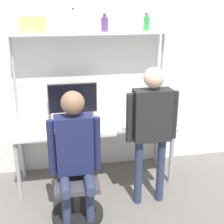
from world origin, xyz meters
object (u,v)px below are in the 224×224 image
Objects in this scene: bottle_green at (146,23)px; storage_box at (33,25)px; monitor at (73,100)px; bottle_purple at (105,24)px; cell_phone at (87,130)px; office_chair at (77,192)px; bottle_clear at (73,22)px; person_seated at (75,148)px; person_standing at (152,121)px; laptop at (65,126)px.

bottle_green is 1.36m from storage_box.
bottle_purple reaches higher than monitor.
cell_phone is (0.13, -0.38, -0.27)m from monitor.
monitor is at bearing 86.33° from office_chair.
bottle_green is 0.79× the size of bottle_clear.
bottle_green is at bearing 25.70° from cell_phone.
person_standing is (0.85, 0.13, 0.18)m from person_seated.
office_chair reaches higher than cell_phone.
monitor is at bearing -1.43° from storage_box.
laptop is 1.23m from bottle_clear.
person_standing is at bearing -66.33° from bottle_purple.
person_seated is at bearing -69.75° from storage_box.
bottle_green is at bearing 43.89° from person_seated.
bottle_green is 0.71× the size of storage_box.
bottle_clear is (0.18, 0.31, 1.18)m from laptop.
person_seated is (-0.00, -0.05, 0.56)m from office_chair.
bottle_green is 1.02× the size of bottle_purple.
office_chair is (-0.06, -0.91, -0.77)m from monitor.
person_standing is 7.62× the size of bottle_purple.
cell_phone is (0.26, -0.08, -0.05)m from laptop.
office_chair is at bearing 89.19° from person_seated.
bottle_clear reaches higher than laptop.
bottle_clear is (0.05, 0.01, 0.96)m from monitor.
office_chair is 1.96m from bottle_clear.
bottle_purple is (0.48, 0.92, 1.70)m from office_chair.
laptop is at bearing -163.78° from bottle_green.
laptop is at bearing 163.30° from cell_phone.
person_seated is at bearing -96.37° from bottle_clear.
cell_phone is at bearing -77.88° from bottle_clear.
bottle_clear is 0.90× the size of storage_box.
office_chair is 4.24× the size of bottle_green.
bottle_green is (0.94, 0.01, 0.93)m from monitor.
person_seated is at bearing -83.89° from laptop.
laptop is 1.10× the size of bottle_clear.
bottle_clear is at bearing 102.12° from cell_phone.
storage_box is at bearing 111.20° from office_chair.
bottle_clear reaches higher than office_chair.
bottle_green is (0.16, 0.84, 0.96)m from person_standing.
bottle_purple reaches higher than storage_box.
bottle_green is (1.00, 0.92, 1.70)m from office_chair.
bottle_purple is at bearing 63.52° from person_seated.
bottle_green is 0.89m from bottle_clear.
person_standing is (0.79, -0.82, -0.02)m from monitor.
bottle_green is at bearing 0.63° from monitor.
person_standing is 1.28m from bottle_green.
office_chair is 1.99m from bottle_purple.
cell_phone is at bearing -16.70° from laptop.
bottle_green reaches higher than laptop.
person_seated reaches higher than laptop.
bottle_green reaches higher than person_standing.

